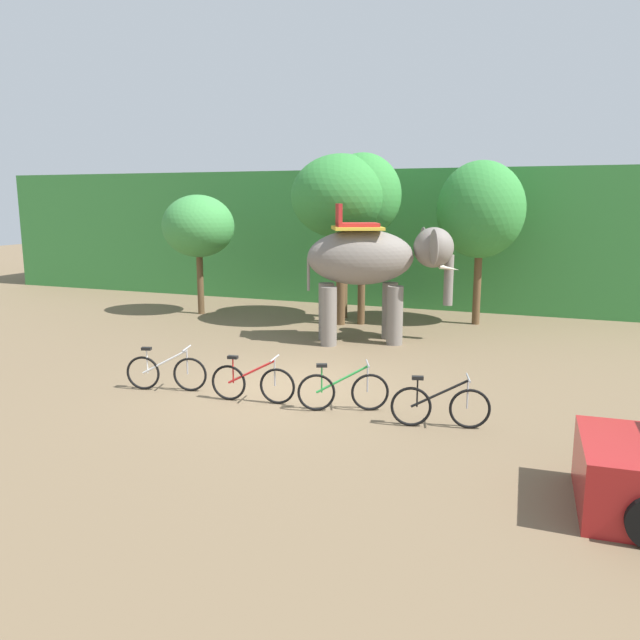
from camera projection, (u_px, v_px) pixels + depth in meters
ground_plane at (287, 388)px, 13.20m from camera, size 80.00×80.00×0.00m
foliage_hedge at (424, 235)px, 25.23m from camera, size 36.00×6.00×4.96m
tree_right at (198, 227)px, 21.29m from camera, size 2.43×2.43×4.05m
tree_left at (343, 203)px, 20.43m from camera, size 2.63×2.63×5.07m
tree_far_left at (341, 197)px, 19.22m from camera, size 3.08×3.08×5.26m
tree_center_left at (363, 196)px, 19.28m from camera, size 2.38×2.38×5.29m
tree_center at (481, 210)px, 19.34m from camera, size 2.68×2.68×5.07m
elephant at (373, 262)px, 17.13m from camera, size 4.16×3.00×3.78m
bike_white at (166, 372)px, 12.98m from camera, size 1.67×0.61×0.92m
bike_red at (252, 383)px, 12.23m from camera, size 1.70×0.52×0.92m
bike_green at (343, 391)px, 11.72m from camera, size 1.60×0.76×0.92m
bike_black at (440, 406)px, 10.86m from camera, size 1.67×0.60×0.92m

